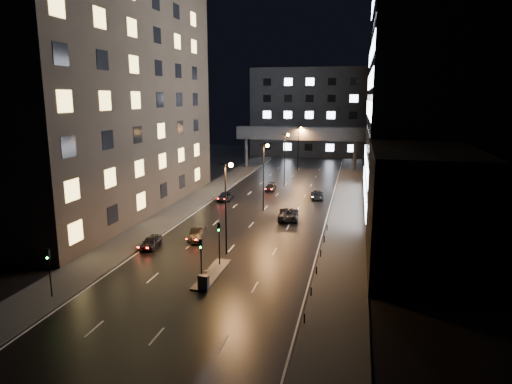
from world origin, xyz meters
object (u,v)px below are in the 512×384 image
car_away_c (225,197)px  car_away_a (151,242)px  car_toward_a (288,214)px  car_away_b (197,234)px  car_toward_b (317,195)px  car_away_d (271,187)px  utility_cabinet (203,282)px

car_away_c → car_away_a: bearing=-97.5°
car_away_c → car_toward_a: bearing=-43.0°
car_away_a → car_away_b: car_away_b is taller
car_away_a → car_toward_b: car_toward_b is taller
car_toward_a → car_away_d: bearing=-77.8°
car_away_d → car_toward_b: (8.96, -4.77, 0.07)m
car_away_b → utility_cabinet: car_away_b is taller
car_away_c → car_away_d: car_away_c is taller
car_away_c → car_toward_b: (14.91, 4.65, 0.07)m
car_away_a → car_toward_a: 20.70m
car_away_c → car_toward_a: 15.51m
car_away_b → car_toward_b: 28.72m
car_away_a → utility_cabinet: bearing=-52.0°
car_away_a → utility_cabinet: 13.85m
utility_cabinet → car_away_c: bearing=106.0°
car_away_d → utility_cabinet: bearing=-90.4°
car_toward_a → utility_cabinet: size_ratio=4.60×
car_away_b → car_toward_b: car_away_b is taller
car_away_a → car_away_d: (7.28, 34.79, -0.06)m
car_away_a → car_away_b: (4.17, 3.96, 0.03)m
car_away_d → utility_cabinet: (2.42, -44.67, 0.15)m
car_away_b → utility_cabinet: bearing=-75.5°
car_toward_b → car_toward_a: bearing=71.4°
car_away_d → utility_cabinet: utility_cabinet is taller
car_away_d → car_away_c: bearing=-125.8°
car_away_d → car_toward_b: 10.15m
car_toward_a → car_away_a: bearing=43.6°
car_away_d → utility_cabinet: 44.74m
car_away_b → car_toward_b: (12.06, 26.06, -0.01)m
car_away_a → car_toward_a: car_toward_a is taller
car_away_b → car_away_d: size_ratio=1.00×
car_away_c → utility_cabinet: size_ratio=3.63×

